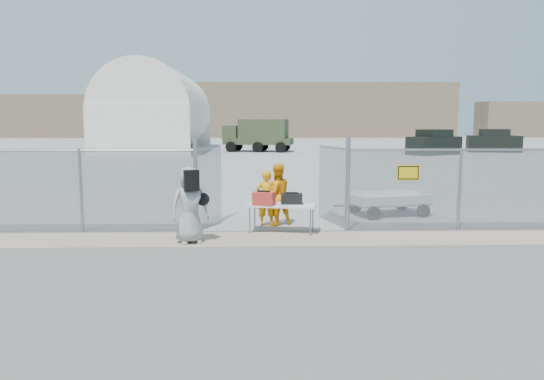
{
  "coord_description": "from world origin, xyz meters",
  "views": [
    {
      "loc": [
        -0.36,
        -11.84,
        2.94
      ],
      "look_at": [
        0.0,
        2.0,
        1.1
      ],
      "focal_mm": 35.0,
      "sensor_mm": 36.0,
      "label": 1
    }
  ],
  "objects_px": {
    "security_worker_right": "(277,195)",
    "utility_trailer": "(389,204)",
    "folding_table": "(282,218)",
    "security_worker_left": "(266,198)",
    "visitor": "(190,205)"
  },
  "relations": [
    {
      "from": "folding_table",
      "to": "visitor",
      "type": "distance_m",
      "value": 2.57
    },
    {
      "from": "folding_table",
      "to": "security_worker_left",
      "type": "bearing_deg",
      "value": 125.72
    },
    {
      "from": "security_worker_right",
      "to": "utility_trailer",
      "type": "height_order",
      "value": "security_worker_right"
    },
    {
      "from": "security_worker_right",
      "to": "security_worker_left",
      "type": "bearing_deg",
      "value": -5.42
    },
    {
      "from": "security_worker_left",
      "to": "visitor",
      "type": "relative_size",
      "value": 0.85
    },
    {
      "from": "folding_table",
      "to": "security_worker_right",
      "type": "relative_size",
      "value": 1.02
    },
    {
      "from": "folding_table",
      "to": "visitor",
      "type": "xyz_separation_m",
      "value": [
        -2.25,
        -1.12,
        0.54
      ]
    },
    {
      "from": "folding_table",
      "to": "utility_trailer",
      "type": "height_order",
      "value": "folding_table"
    },
    {
      "from": "folding_table",
      "to": "utility_trailer",
      "type": "xyz_separation_m",
      "value": [
        3.43,
        2.48,
        -0.01
      ]
    },
    {
      "from": "security_worker_right",
      "to": "utility_trailer",
      "type": "bearing_deg",
      "value": 179.44
    },
    {
      "from": "folding_table",
      "to": "security_worker_left",
      "type": "relative_size",
      "value": 1.13
    },
    {
      "from": "visitor",
      "to": "security_worker_right",
      "type": "bearing_deg",
      "value": 22.37
    },
    {
      "from": "security_worker_right",
      "to": "visitor",
      "type": "height_order",
      "value": "visitor"
    },
    {
      "from": "utility_trailer",
      "to": "folding_table",
      "type": "bearing_deg",
      "value": -158.14
    },
    {
      "from": "security_worker_left",
      "to": "utility_trailer",
      "type": "relative_size",
      "value": 0.52
    }
  ]
}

